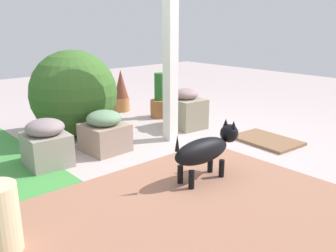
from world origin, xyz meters
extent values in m
plane|color=#B5A3A3|center=(0.00, 0.00, 0.00)|extent=(12.00, 12.00, 0.00)
cube|color=#98644E|center=(-0.88, 0.77, 0.01)|extent=(1.80, 2.40, 0.02)
cube|color=white|center=(0.40, -0.25, 1.01)|extent=(0.12, 0.12, 2.02)
cube|color=gray|center=(0.63, -0.70, 0.18)|extent=(0.49, 0.39, 0.35)
ellipsoid|color=gray|center=(0.63, -0.70, 0.40)|extent=(0.29, 0.29, 0.13)
cube|color=gray|center=(0.56, 0.47, 0.14)|extent=(0.42, 0.41, 0.27)
ellipsoid|color=slate|center=(0.56, 0.47, 0.33)|extent=(0.34, 0.34, 0.15)
cube|color=gray|center=(0.58, 1.05, 0.14)|extent=(0.41, 0.38, 0.29)
ellipsoid|color=gray|center=(0.58, 1.05, 0.35)|extent=(0.33, 0.33, 0.15)
sphere|color=#355E24|center=(1.22, 0.44, 0.47)|extent=(0.95, 0.95, 0.95)
cylinder|color=#A35F35|center=(1.20, -0.77, 0.12)|extent=(0.25, 0.25, 0.23)
cylinder|color=#266125|center=(1.20, -0.77, 0.41)|extent=(0.14, 0.14, 0.36)
cylinder|color=#A96A3B|center=(1.82, -0.59, 0.10)|extent=(0.22, 0.22, 0.19)
cone|color=brown|center=(1.82, -0.59, 0.39)|extent=(0.20, 0.20, 0.39)
ellipsoid|color=black|center=(-0.57, 0.30, 0.26)|extent=(0.20, 0.55, 0.20)
sphere|color=black|center=(-0.58, -0.02, 0.34)|extent=(0.15, 0.15, 0.15)
cone|color=black|center=(-0.54, -0.02, 0.43)|extent=(0.05, 0.05, 0.06)
cone|color=black|center=(-0.62, -0.02, 0.43)|extent=(0.05, 0.05, 0.06)
cylinder|color=black|center=(-0.51, 0.13, 0.08)|extent=(0.05, 0.05, 0.16)
cylinder|color=black|center=(-0.64, 0.13, 0.08)|extent=(0.05, 0.05, 0.16)
cylinder|color=black|center=(-0.50, 0.46, 0.08)|extent=(0.05, 0.05, 0.16)
cylinder|color=black|center=(-0.63, 0.46, 0.08)|extent=(0.05, 0.05, 0.16)
cone|color=black|center=(-0.56, 0.55, 0.38)|extent=(0.04, 0.04, 0.13)
cube|color=brown|center=(-0.35, -0.96, 0.01)|extent=(0.70, 0.50, 0.03)
camera|label=1|loc=(-2.37, 2.24, 1.23)|focal=38.51mm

